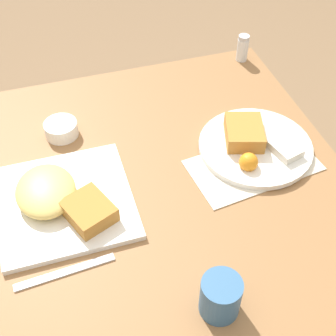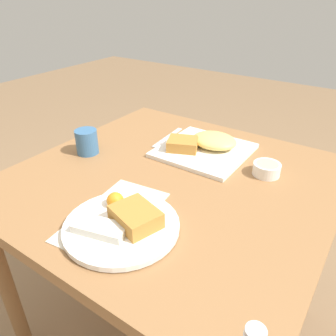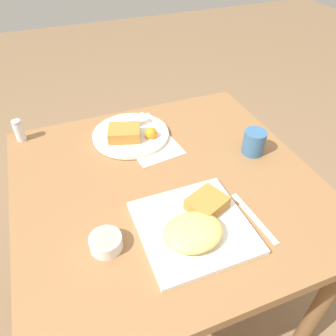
{
  "view_description": "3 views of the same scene",
  "coord_description": "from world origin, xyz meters",
  "px_view_note": "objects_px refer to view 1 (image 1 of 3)",
  "views": [
    {
      "loc": [
        0.69,
        -0.18,
        1.5
      ],
      "look_at": [
        0.01,
        0.03,
        0.76
      ],
      "focal_mm": 50.0,
      "sensor_mm": 36.0,
      "label": 1
    },
    {
      "loc": [
        -0.47,
        0.7,
        1.22
      ],
      "look_at": [
        0.02,
        -0.01,
        0.73
      ],
      "focal_mm": 35.0,
      "sensor_mm": 36.0,
      "label": 2
    },
    {
      "loc": [
        -0.26,
        -0.69,
        1.4
      ],
      "look_at": [
        0.0,
        -0.01,
        0.77
      ],
      "focal_mm": 35.0,
      "sensor_mm": 36.0,
      "label": 3
    }
  ],
  "objects_px": {
    "butter_knife": "(65,272)",
    "plate_square_near": "(61,199)",
    "sauce_ramekin": "(61,129)",
    "coffee_mug": "(220,297)",
    "plate_oval_far": "(254,144)",
    "salt_shaker": "(242,49)"
  },
  "relations": [
    {
      "from": "butter_knife",
      "to": "plate_square_near",
      "type": "bearing_deg",
      "value": 79.27
    },
    {
      "from": "sauce_ramekin",
      "to": "butter_knife",
      "type": "bearing_deg",
      "value": -7.54
    },
    {
      "from": "coffee_mug",
      "to": "sauce_ramekin",
      "type": "bearing_deg",
      "value": -159.9
    },
    {
      "from": "plate_square_near",
      "to": "coffee_mug",
      "type": "height_order",
      "value": "coffee_mug"
    },
    {
      "from": "plate_square_near",
      "to": "butter_knife",
      "type": "distance_m",
      "value": 0.17
    },
    {
      "from": "sauce_ramekin",
      "to": "coffee_mug",
      "type": "height_order",
      "value": "coffee_mug"
    },
    {
      "from": "plate_square_near",
      "to": "coffee_mug",
      "type": "relative_size",
      "value": 3.42
    },
    {
      "from": "plate_oval_far",
      "to": "salt_shaker",
      "type": "xyz_separation_m",
      "value": [
        -0.37,
        0.13,
        0.02
      ]
    },
    {
      "from": "sauce_ramekin",
      "to": "coffee_mug",
      "type": "distance_m",
      "value": 0.59
    },
    {
      "from": "salt_shaker",
      "to": "sauce_ramekin",
      "type": "bearing_deg",
      "value": -72.5
    },
    {
      "from": "sauce_ramekin",
      "to": "coffee_mug",
      "type": "bearing_deg",
      "value": 20.1
    },
    {
      "from": "plate_square_near",
      "to": "coffee_mug",
      "type": "xyz_separation_m",
      "value": [
        0.32,
        0.24,
        0.02
      ]
    },
    {
      "from": "plate_square_near",
      "to": "plate_oval_far",
      "type": "distance_m",
      "value": 0.47
    },
    {
      "from": "plate_oval_far",
      "to": "coffee_mug",
      "type": "relative_size",
      "value": 3.29
    },
    {
      "from": "plate_square_near",
      "to": "coffee_mug",
      "type": "bearing_deg",
      "value": 36.06
    },
    {
      "from": "salt_shaker",
      "to": "plate_square_near",
      "type": "bearing_deg",
      "value": -55.66
    },
    {
      "from": "coffee_mug",
      "to": "plate_oval_far",
      "type": "bearing_deg",
      "value": 147.25
    },
    {
      "from": "plate_oval_far",
      "to": "coffee_mug",
      "type": "bearing_deg",
      "value": -32.75
    },
    {
      "from": "butter_knife",
      "to": "plate_oval_far",
      "type": "bearing_deg",
      "value": 18.94
    },
    {
      "from": "plate_oval_far",
      "to": "sauce_ramekin",
      "type": "xyz_separation_m",
      "value": [
        -0.19,
        -0.44,
        0.0
      ]
    },
    {
      "from": "salt_shaker",
      "to": "coffee_mug",
      "type": "height_order",
      "value": "coffee_mug"
    },
    {
      "from": "plate_oval_far",
      "to": "coffee_mug",
      "type": "height_order",
      "value": "coffee_mug"
    }
  ]
}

